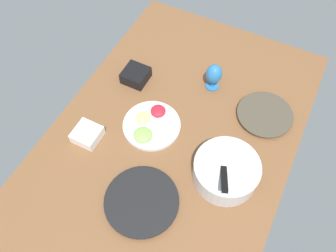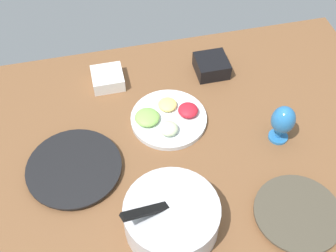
# 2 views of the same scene
# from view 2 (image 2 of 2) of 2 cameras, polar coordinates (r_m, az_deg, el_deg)

# --- Properties ---
(ground_plane) EXTENTS (1.60, 1.04, 0.04)m
(ground_plane) POSITION_cam_2_polar(r_m,az_deg,el_deg) (1.47, 0.47, -3.01)
(ground_plane) COLOR brown
(dinner_plate_left) EXTENTS (0.26, 0.26, 0.02)m
(dinner_plate_left) POSITION_cam_2_polar(r_m,az_deg,el_deg) (1.35, 16.46, -10.89)
(dinner_plate_left) COLOR beige
(dinner_plate_left) RESTS_ON ground_plane
(dinner_plate_right) EXTENTS (0.30, 0.30, 0.02)m
(dinner_plate_right) POSITION_cam_2_polar(r_m,az_deg,el_deg) (1.41, -12.07, -5.40)
(dinner_plate_right) COLOR #4C4C51
(dinner_plate_right) RESTS_ON ground_plane
(mixing_bowl) EXTENTS (0.28, 0.27, 0.17)m
(mixing_bowl) POSITION_cam_2_polar(r_m,az_deg,el_deg) (1.25, 0.46, -11.64)
(mixing_bowl) COLOR silver
(mixing_bowl) RESTS_ON ground_plane
(fruit_platter) EXTENTS (0.26, 0.26, 0.05)m
(fruit_platter) POSITION_cam_2_polar(r_m,az_deg,el_deg) (1.50, -0.01, 1.07)
(fruit_platter) COLOR silver
(fruit_platter) RESTS_ON ground_plane
(hurricane_glass_blue) EXTENTS (0.08, 0.08, 0.14)m
(hurricane_glass_blue) POSITION_cam_2_polar(r_m,az_deg,el_deg) (1.45, 14.68, 0.61)
(hurricane_glass_blue) COLOR #2970B3
(hurricane_glass_blue) RESTS_ON ground_plane
(square_bowl_white) EXTENTS (0.11, 0.11, 0.05)m
(square_bowl_white) POSITION_cam_2_polar(r_m,az_deg,el_deg) (1.63, -7.84, 6.21)
(square_bowl_white) COLOR white
(square_bowl_white) RESTS_ON ground_plane
(square_bowl_black) EXTENTS (0.12, 0.12, 0.06)m
(square_bowl_black) POSITION_cam_2_polar(r_m,az_deg,el_deg) (1.67, 5.67, 7.87)
(square_bowl_black) COLOR black
(square_bowl_black) RESTS_ON ground_plane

